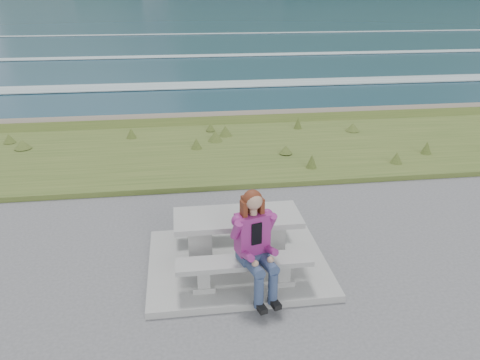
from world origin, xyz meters
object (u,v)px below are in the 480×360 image
at_px(bench_seaward, 232,218).
at_px(seated_woman, 257,259).
at_px(picnic_table, 237,225).
at_px(bench_landward, 244,266).

xyz_separation_m(bench_seaward, seated_woman, (0.15, -1.53, 0.18)).
height_order(picnic_table, bench_landward, picnic_table).
relative_size(bench_landward, bench_seaward, 1.00).
bearing_deg(seated_woman, bench_landward, 122.55).
distance_m(picnic_table, bench_landward, 0.74).
relative_size(picnic_table, bench_landward, 1.00).
xyz_separation_m(picnic_table, bench_seaward, (0.00, 0.70, -0.23)).
relative_size(bench_seaward, seated_woman, 1.25).
bearing_deg(bench_landward, picnic_table, 90.00).
bearing_deg(bench_landward, bench_seaward, 90.00).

